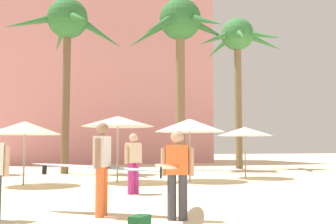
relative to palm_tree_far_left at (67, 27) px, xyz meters
The scene contains 11 objects.
hotel_pink 15.28m from the palm_tree_far_left, 75.29° to the left, with size 17.02×9.52×19.38m, color pink.
palm_tree_far_left is the anchor object (origin of this frame).
palm_tree_left 10.40m from the palm_tree_far_left, ahead, with size 5.64×5.37×9.15m.
palm_tree_right 6.53m from the palm_tree_far_left, 10.20° to the left, with size 6.21×6.28×9.78m.
cafe_umbrella_0 10.16m from the palm_tree_far_left, 36.81° to the right, with size 2.32×2.32×2.12m.
cafe_umbrella_1 7.58m from the palm_tree_far_left, 74.82° to the right, with size 2.68×2.68×2.44m.
cafe_umbrella_3 8.83m from the palm_tree_far_left, 54.11° to the right, with size 2.70×2.70×2.38m.
cafe_umbrella_4 8.06m from the palm_tree_far_left, 106.72° to the right, with size 2.43×2.43×2.17m.
person_mid_right 14.11m from the palm_tree_far_left, 91.02° to the right, with size 2.76×2.07×1.77m.
person_near_left 14.91m from the palm_tree_far_left, 85.74° to the right, with size 1.70×2.87×1.60m.
person_far_right 11.39m from the palm_tree_far_left, 82.84° to the right, with size 0.58×0.38×1.67m.
Camera 1 is at (-2.61, -4.03, 1.31)m, focal length 44.25 mm.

